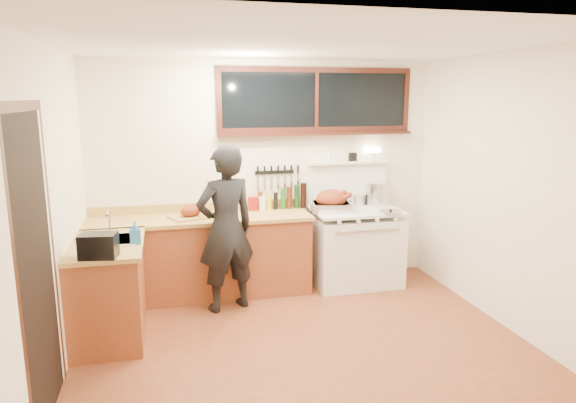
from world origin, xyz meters
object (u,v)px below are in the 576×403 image
object	(u,v)px
vintage_stove	(355,245)
cutting_board	(191,213)
roast_turkey	(332,202)
man	(226,229)

from	to	relation	value
vintage_stove	cutting_board	world-z (taller)	vintage_stove
vintage_stove	roast_turkey	xyz separation A→B (m)	(-0.31, -0.02, 0.54)
man	roast_turkey	world-z (taller)	man
man	roast_turkey	xyz separation A→B (m)	(1.26, 0.39, 0.14)
vintage_stove	man	size ratio (longest dim) A/B	0.92
cutting_board	roast_turkey	bearing A→B (deg)	-1.36
man	cutting_board	distance (m)	0.54
man	cutting_board	size ratio (longest dim) A/B	3.41
cutting_board	roast_turkey	xyz separation A→B (m)	(1.59, -0.04, 0.05)
vintage_stove	cutting_board	bearing A→B (deg)	179.50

